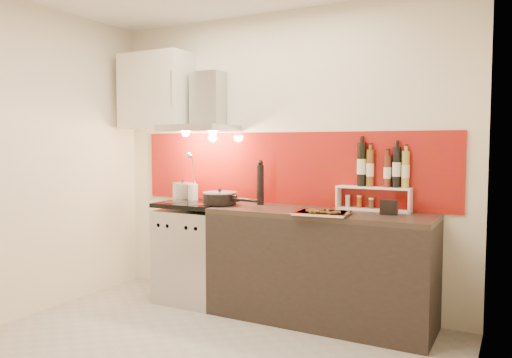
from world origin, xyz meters
The scene contains 15 objects.
back_wall centered at (0.00, 1.40, 1.30)m, with size 3.40×0.02×2.60m, color silver.
left_wall centered at (-1.70, 0.00, 1.30)m, with size 0.02×2.80×2.60m, color silver.
right_wall centered at (1.70, 0.00, 1.30)m, with size 0.02×2.80×2.60m, color silver.
backsplash centered at (0.05, 1.39, 1.22)m, with size 3.00×0.02×0.64m, color maroon.
range_stove centered at (-0.70, 1.10, 0.44)m, with size 0.60×0.60×0.91m.
counter centered at (0.50, 1.10, 0.45)m, with size 1.80×0.60×0.90m.
range_hood centered at (-0.70, 1.24, 1.74)m, with size 0.62×0.50×0.61m.
upper_cabinet centered at (-1.25, 1.22, 1.95)m, with size 0.70×0.35×0.72m, color beige.
stock_pot centered at (-0.98, 1.27, 0.99)m, with size 0.21×0.21×0.18m.
saute_pan centered at (-0.41, 1.06, 0.96)m, with size 0.58×0.30×0.14m.
utensil_jar centered at (-0.80, 1.19, 1.04)m, with size 0.10×0.14×0.46m.
pepper_mill centered at (-0.11, 1.24, 1.09)m, with size 0.06×0.06×0.40m.
step_shelf centered at (0.90, 1.34, 1.14)m, with size 0.60×0.16×0.55m.
caddy_box centered at (1.04, 1.14, 0.96)m, with size 0.13×0.06×0.11m, color black.
baking_tray centered at (0.59, 0.91, 0.92)m, with size 0.45×0.36×0.03m.
Camera 1 is at (1.92, -2.64, 1.43)m, focal length 35.00 mm.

